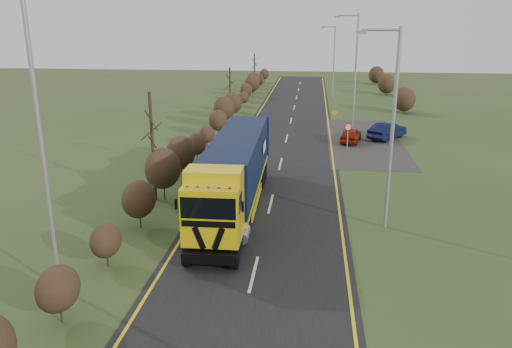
{
  "coord_description": "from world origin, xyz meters",
  "views": [
    {
      "loc": [
        2.1,
        -21.63,
        9.63
      ],
      "look_at": [
        -0.72,
        3.17,
        1.95
      ],
      "focal_mm": 35.0,
      "sensor_mm": 36.0,
      "label": 1
    }
  ],
  "objects": [
    {
      "name": "speed_sign",
      "position": [
        4.89,
        16.52,
        1.48
      ],
      "size": [
        0.59,
        0.1,
        2.14
      ],
      "color": "#999B9E",
      "rests_on": "ground"
    },
    {
      "name": "lane_markings",
      "position": [
        0.0,
        9.69,
        0.03
      ],
      "size": [
        7.52,
        116.0,
        0.01
      ],
      "color": "yellow",
      "rests_on": "road"
    },
    {
      "name": "car_red_hatchback",
      "position": [
        5.34,
        19.33,
        0.61
      ],
      "size": [
        2.16,
        3.78,
        1.21
      ],
      "primitive_type": "imported",
      "rotation": [
        0.0,
        0.0,
        2.93
      ],
      "color": "maroon",
      "rests_on": "ground"
    },
    {
      "name": "streetlight_mid",
      "position": [
        5.65,
        23.95,
        5.69
      ],
      "size": [
        2.17,
        0.21,
        10.25
      ],
      "color": "#999B9E",
      "rests_on": "ground"
    },
    {
      "name": "warning_board",
      "position": [
        4.2,
        25.84,
        0.95
      ],
      "size": [
        0.62,
        0.11,
        1.61
      ],
      "color": "#999B9E",
      "rests_on": "ground"
    },
    {
      "name": "lorry",
      "position": [
        -1.79,
        2.78,
        2.22
      ],
      "size": [
        2.74,
        14.05,
        3.91
      ],
      "rotation": [
        0.0,
        0.0,
        0.02
      ],
      "color": "black",
      "rests_on": "ground"
    },
    {
      "name": "streetlight_far",
      "position": [
        4.54,
        44.45,
        5.0
      ],
      "size": [
        1.93,
        0.18,
        9.09
      ],
      "color": "#999B9E",
      "rests_on": "ground"
    },
    {
      "name": "layby",
      "position": [
        6.5,
        20.0,
        0.01
      ],
      "size": [
        6.0,
        18.0,
        0.02
      ],
      "primitive_type": "cube",
      "color": "#2B2926",
      "rests_on": "ground"
    },
    {
      "name": "hedgerow",
      "position": [
        -6.0,
        7.89,
        1.62
      ],
      "size": [
        2.24,
        102.04,
        6.05
      ],
      "color": "black",
      "rests_on": "ground"
    },
    {
      "name": "road",
      "position": [
        0.0,
        10.0,
        0.01
      ],
      "size": [
        8.0,
        120.0,
        0.02
      ],
      "primitive_type": "cube",
      "color": "black",
      "rests_on": "ground"
    },
    {
      "name": "streetlight_near",
      "position": [
        5.68,
        1.44,
        5.2
      ],
      "size": [
        2.0,
        0.19,
        9.42
      ],
      "color": "#999B9E",
      "rests_on": "ground"
    },
    {
      "name": "car_blue_sedan",
      "position": [
        8.5,
        20.9,
        0.7
      ],
      "size": [
        3.72,
        4.27,
        1.39
      ],
      "primitive_type": "imported",
      "rotation": [
        0.0,
        0.0,
        2.5
      ],
      "color": "black",
      "rests_on": "ground"
    },
    {
      "name": "ground",
      "position": [
        0.0,
        0.0,
        0.0
      ],
      "size": [
        160.0,
        160.0,
        0.0
      ],
      "primitive_type": "plane",
      "color": "#31441D",
      "rests_on": "ground"
    },
    {
      "name": "left_pole",
      "position": [
        -7.11,
        -5.92,
        5.62
      ],
      "size": [
        0.16,
        0.16,
        11.24
      ],
      "primitive_type": "cylinder",
      "color": "#999B9E",
      "rests_on": "ground"
    }
  ]
}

